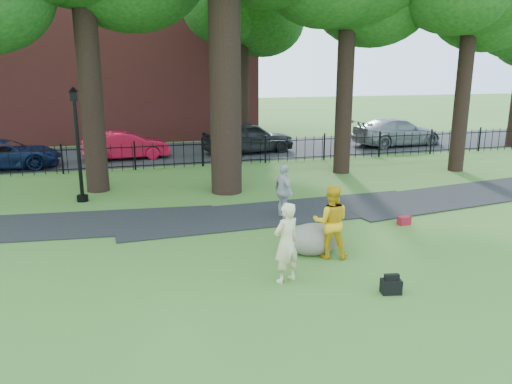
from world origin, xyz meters
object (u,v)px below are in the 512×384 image
object	(u,v)px
woman	(286,243)
red_sedan	(126,146)
lamppost	(78,147)
boulder	(313,237)
man	(331,222)

from	to	relation	value
woman	red_sedan	xyz separation A→B (m)	(-2.79, 15.73, -0.19)
lamppost	boulder	bearing A→B (deg)	-51.40
lamppost	red_sedan	size ratio (longest dim) A/B	0.93
man	woman	bearing A→B (deg)	55.05
boulder	woman	bearing A→B (deg)	-130.03
woman	lamppost	distance (m)	9.25
boulder	man	bearing A→B (deg)	-56.55
man	red_sedan	size ratio (longest dim) A/B	0.43
red_sedan	woman	bearing A→B (deg)	-175.20
boulder	lamppost	world-z (taller)	lamppost
woman	boulder	distance (m)	1.93
man	boulder	size ratio (longest dim) A/B	1.32
woman	red_sedan	bearing A→B (deg)	-101.79
boulder	lamppost	distance (m)	8.83
woman	lamppost	size ratio (longest dim) A/B	0.45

